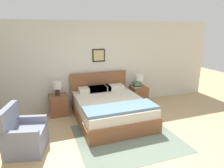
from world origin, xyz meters
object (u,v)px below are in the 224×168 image
table_lamp_by_door (139,79)px  bed (110,108)px  armchair (24,136)px  table_lamp_near_window (57,86)px  nightstand_by_door (139,95)px  nightstand_near_window (59,105)px

table_lamp_by_door → bed: bearing=-147.0°
armchair → table_lamp_near_window: 1.87m
table_lamp_near_window → nightstand_by_door: bearing=-0.2°
table_lamp_near_window → table_lamp_by_door: bearing=0.0°
armchair → table_lamp_by_door: 3.76m
bed → table_lamp_near_window: size_ratio=5.48×
nightstand_near_window → table_lamp_by_door: size_ratio=1.42×
armchair → table_lamp_near_window: table_lamp_near_window is taller
armchair → nightstand_near_window: 1.79m
nightstand_near_window → table_lamp_by_door: 2.60m
bed → table_lamp_by_door: (1.28, 0.83, 0.51)m
bed → table_lamp_by_door: 1.61m
armchair → table_lamp_near_window: size_ratio=2.37×
table_lamp_near_window → armchair: bearing=-116.9°
nightstand_near_window → table_lamp_by_door: (2.54, 0.01, 0.55)m
table_lamp_near_window → table_lamp_by_door: (2.55, 0.00, 0.00)m
nightstand_near_window → nightstand_by_door: size_ratio=1.00×
armchair → nightstand_by_door: size_ratio=1.67×
bed → nightstand_near_window: size_ratio=3.86×
bed → nightstand_by_door: bearing=32.9°
nightstand_near_window → nightstand_by_door: 2.53m
table_lamp_near_window → bed: bearing=-33.2°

